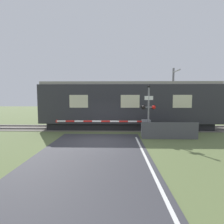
{
  "coord_description": "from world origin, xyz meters",
  "views": [
    {
      "loc": [
        1.15,
        -10.66,
        2.73
      ],
      "look_at": [
        0.81,
        1.85,
        1.66
      ],
      "focal_mm": 28.0,
      "sensor_mm": 36.0,
      "label": 1
    }
  ],
  "objects": [
    {
      "name": "roadside_fence",
      "position": [
        4.61,
        0.61,
        0.55
      ],
      "size": [
        3.65,
        0.06,
        1.1
      ],
      "color": "#4C4C51",
      "rests_on": "ground_plane"
    },
    {
      "name": "ground_plane",
      "position": [
        0.0,
        0.0,
        0.0
      ],
      "size": [
        80.0,
        80.0,
        0.0
      ],
      "primitive_type": "plane",
      "color": "#5B6B3D"
    },
    {
      "name": "track_bed",
      "position": [
        0.0,
        4.46,
        0.02
      ],
      "size": [
        36.0,
        3.2,
        0.13
      ],
      "color": "#666056",
      "rests_on": "ground_plane"
    },
    {
      "name": "catenary_pole",
      "position": [
        6.74,
        6.91,
        2.93
      ],
      "size": [
        0.2,
        1.9,
        5.57
      ],
      "color": "slate",
      "rests_on": "ground_plane"
    },
    {
      "name": "train",
      "position": [
        2.2,
        4.45,
        2.03
      ],
      "size": [
        14.68,
        2.91,
        3.97
      ],
      "color": "black",
      "rests_on": "ground_plane"
    },
    {
      "name": "crossing_barrier",
      "position": [
        2.56,
        1.25,
        0.68
      ],
      "size": [
        6.56,
        0.44,
        1.18
      ],
      "color": "gray",
      "rests_on": "ground_plane"
    },
    {
      "name": "signal_post",
      "position": [
        3.25,
        0.86,
        2.0
      ],
      "size": [
        0.97,
        0.26,
        3.53
      ],
      "color": "gray",
      "rests_on": "ground_plane"
    }
  ]
}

